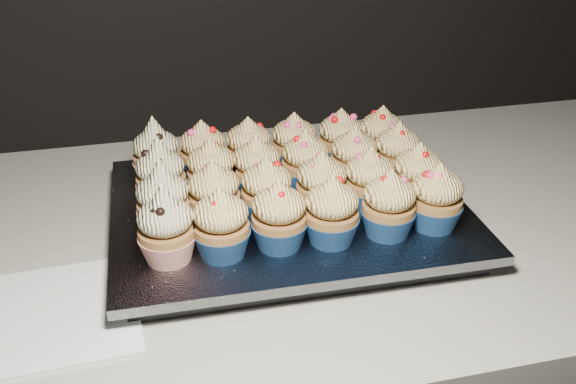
{
  "coord_description": "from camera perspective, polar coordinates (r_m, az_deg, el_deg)",
  "views": [
    {
      "loc": [
        -0.4,
        0.99,
        1.34
      ],
      "look_at": [
        -0.23,
        1.68,
        0.95
      ],
      "focal_mm": 40.0,
      "sensor_mm": 36.0,
      "label": 1
    }
  ],
  "objects": [
    {
      "name": "worktop",
      "position": [
        0.93,
        13.62,
        -1.55
      ],
      "size": [
        2.44,
        0.64,
        0.04
      ],
      "primitive_type": "cube",
      "color": "beige",
      "rests_on": "cabinet"
    },
    {
      "name": "napkin",
      "position": [
        0.73,
        -20.02,
        -10.15
      ],
      "size": [
        0.18,
        0.18,
        0.0
      ],
      "primitive_type": "cube",
      "rotation": [
        0.0,
        0.0,
        0.04
      ],
      "color": "white",
      "rests_on": "worktop"
    },
    {
      "name": "baking_tray",
      "position": [
        0.83,
        0.0,
        -2.37
      ],
      "size": [
        0.41,
        0.32,
        0.02
      ],
      "primitive_type": "cube",
      "rotation": [
        0.0,
        0.0,
        -0.02
      ],
      "color": "black",
      "rests_on": "worktop"
    },
    {
      "name": "foil_lining",
      "position": [
        0.82,
        0.0,
        -1.35
      ],
      "size": [
        0.45,
        0.35,
        0.01
      ],
      "primitive_type": "cube",
      "rotation": [
        0.0,
        0.0,
        -0.02
      ],
      "color": "silver",
      "rests_on": "baking_tray"
    },
    {
      "name": "cupcake_0",
      "position": [
        0.7,
        -10.78,
        -3.15
      ],
      "size": [
        0.06,
        0.06,
        0.1
      ],
      "color": "red",
      "rests_on": "foil_lining"
    },
    {
      "name": "cupcake_1",
      "position": [
        0.7,
        -5.95,
        -2.96
      ],
      "size": [
        0.06,
        0.06,
        0.08
      ],
      "color": "navy",
      "rests_on": "foil_lining"
    },
    {
      "name": "cupcake_2",
      "position": [
        0.71,
        -0.8,
        -2.23
      ],
      "size": [
        0.06,
        0.06,
        0.08
      ],
      "color": "navy",
      "rests_on": "foil_lining"
    },
    {
      "name": "cupcake_3",
      "position": [
        0.72,
        3.9,
        -1.82
      ],
      "size": [
        0.06,
        0.06,
        0.08
      ],
      "color": "navy",
      "rests_on": "foil_lining"
    },
    {
      "name": "cupcake_4",
      "position": [
        0.74,
        8.95,
        -1.2
      ],
      "size": [
        0.06,
        0.06,
        0.08
      ],
      "color": "navy",
      "rests_on": "foil_lining"
    },
    {
      "name": "cupcake_5",
      "position": [
        0.77,
        13.06,
        -0.57
      ],
      "size": [
        0.06,
        0.06,
        0.08
      ],
      "color": "navy",
      "rests_on": "foil_lining"
    },
    {
      "name": "cupcake_6",
      "position": [
        0.75,
        -11.03,
        -0.83
      ],
      "size": [
        0.06,
        0.06,
        0.1
      ],
      "color": "red",
      "rests_on": "foil_lining"
    },
    {
      "name": "cupcake_7",
      "position": [
        0.76,
        -6.57,
        -0.31
      ],
      "size": [
        0.06,
        0.06,
        0.08
      ],
      "color": "navy",
      "rests_on": "foil_lining"
    },
    {
      "name": "cupcake_8",
      "position": [
        0.76,
        -1.89,
        0.05
      ],
      "size": [
        0.06,
        0.06,
        0.08
      ],
      "color": "navy",
      "rests_on": "foil_lining"
    },
    {
      "name": "cupcake_9",
      "position": [
        0.78,
        2.99,
        0.53
      ],
      "size": [
        0.06,
        0.06,
        0.08
      ],
      "color": "navy",
      "rests_on": "foil_lining"
    },
    {
      "name": "cupcake_10",
      "position": [
        0.79,
        7.23,
        0.95
      ],
      "size": [
        0.06,
        0.06,
        0.08
      ],
      "color": "navy",
      "rests_on": "foil_lining"
    },
    {
      "name": "cupcake_11",
      "position": [
        0.81,
        11.42,
        1.39
      ],
      "size": [
        0.06,
        0.06,
        0.08
      ],
      "color": "navy",
      "rests_on": "foil_lining"
    },
    {
      "name": "cupcake_12",
      "position": [
        0.81,
        -11.25,
        1.42
      ],
      "size": [
        0.06,
        0.06,
        0.1
      ],
      "color": "red",
      "rests_on": "foil_lining"
    },
    {
      "name": "cupcake_13",
      "position": [
        0.81,
        -6.81,
        1.79
      ],
      "size": [
        0.06,
        0.06,
        0.08
      ],
      "color": "navy",
      "rests_on": "foil_lining"
    },
    {
      "name": "cupcake_14",
      "position": [
        0.82,
        -2.79,
        2.09
      ],
      "size": [
        0.06,
        0.06,
        0.08
      ],
      "color": "navy",
      "rests_on": "foil_lining"
    },
    {
      "name": "cupcake_15",
      "position": [
        0.83,
        1.55,
        2.64
      ],
      "size": [
        0.06,
        0.06,
        0.08
      ],
      "color": "navy",
      "rests_on": "foil_lining"
    },
    {
      "name": "cupcake_16",
      "position": [
        0.85,
        5.86,
        3.0
      ],
      "size": [
        0.06,
        0.06,
        0.08
      ],
      "color": "navy",
      "rests_on": "foil_lining"
    },
    {
      "name": "cupcake_17",
      "position": [
        0.87,
        9.68,
        3.39
      ],
      "size": [
        0.06,
        0.06,
        0.08
      ],
      "color": "navy",
      "rests_on": "foil_lining"
    },
    {
      "name": "cupcake_18",
      "position": [
        0.87,
        -11.64,
        3.29
      ],
      "size": [
        0.06,
        0.06,
        0.1
      ],
      "color": "red",
      "rests_on": "foil_lining"
    },
    {
      "name": "cupcake_19",
      "position": [
        0.87,
        -7.56,
        3.53
      ],
      "size": [
        0.06,
        0.06,
        0.08
      ],
      "color": "navy",
      "rests_on": "foil_lining"
    },
    {
      "name": "cupcake_20",
      "position": [
        0.87,
        -3.5,
        3.88
      ],
      "size": [
        0.06,
        0.06,
        0.08
      ],
      "color": "navy",
      "rests_on": "foil_lining"
    },
    {
      "name": "cupcake_21",
      "position": [
        0.89,
        0.54,
        4.32
      ],
      "size": [
        0.06,
        0.06,
        0.08
      ],
      "color": "navy",
      "rests_on": "foil_lining"
    },
    {
      "name": "cupcake_22",
      "position": [
        0.9,
        4.66,
        4.69
      ],
      "size": [
        0.06,
        0.06,
        0.08
      ],
      "color": "navy",
      "rests_on": "foil_lining"
    },
    {
      "name": "cupcake_23",
      "position": [
        0.92,
        8.28,
        4.92
      ],
      "size": [
        0.06,
        0.06,
        0.08
      ],
      "color": "navy",
      "rests_on": "foil_lining"
    }
  ]
}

